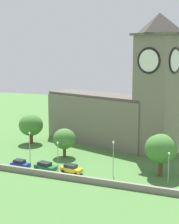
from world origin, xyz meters
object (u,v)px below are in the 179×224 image
car_blue (20,164)px  tree_churchyard (161,149)px  streetlamp_central (58,151)px  tree_riverside_west (64,139)px  car_green (45,166)px  church (120,106)px  streetlamp_east_end (169,162)px  tree_riverside_east (31,125)px  streetlamp_east_mid (113,153)px  car_yellow (71,169)px  streetlamp_west_mid (30,143)px

car_blue → tree_churchyard: (28.05, 6.64, 4.60)m
streetlamp_central → tree_riverside_west: tree_riverside_west is taller
car_green → tree_churchyard: (22.48, 5.88, 4.64)m
church → car_green: (-8.64, -23.95, -9.71)m
streetlamp_east_end → tree_riverside_east: (-38.79, 15.51, 0.85)m
church → streetlamp_east_mid: (5.32, -21.88, -5.90)m
tree_churchyard → streetlamp_central: bearing=-167.5°
church → car_yellow: bearing=-97.5°
car_green → tree_churchyard: bearing=14.7°
streetlamp_west_mid → car_yellow: bearing=-6.6°
streetlamp_west_mid → tree_riverside_east: bearing=120.8°
church → tree_riverside_west: (-9.21, -13.85, -6.33)m
streetlamp_central → car_green: bearing=-147.8°
car_yellow → tree_churchyard: bearing=17.0°
car_green → tree_riverside_west: (-0.57, 10.10, 3.38)m
streetlamp_west_mid → tree_riverside_east: (-9.41, 15.79, 0.12)m
tree_churchyard → streetlamp_east_end: bearing=-60.2°
tree_riverside_west → tree_riverside_east: 15.60m
streetlamp_central → tree_churchyard: size_ratio=0.71×
tree_riverside_east → streetlamp_east_end: bearing=-21.8°
streetlamp_west_mid → tree_riverside_east: 18.38m
tree_riverside_west → car_blue: bearing=-114.7°
car_blue → tree_riverside_west: (4.99, 10.86, 3.34)m
car_blue → tree_riverside_east: tree_riverside_east is taller
car_green → tree_churchyard: 23.70m
tree_riverside_west → streetlamp_east_mid: bearing=-28.9°
streetlamp_central → tree_riverside_west: (-2.79, 8.70, 0.18)m
streetlamp_east_mid → streetlamp_east_end: streetlamp_east_mid is taller
car_yellow → streetlamp_east_end: streetlamp_east_end is taller
car_yellow → streetlamp_central: 4.68m
church → car_green: size_ratio=7.70×
streetlamp_east_mid → car_blue: bearing=-171.8°
streetlamp_east_end → tree_riverside_west: tree_riverside_west is taller
car_blue → streetlamp_east_end: bearing=5.6°
car_green → streetlamp_east_end: size_ratio=0.82×
streetlamp_east_end → tree_churchyard: tree_churchyard is taller
car_blue → tree_riverside_east: size_ratio=0.52×
streetlamp_east_mid → car_green: bearing=-171.6°
streetlamp_east_mid → tree_riverside_east: size_ratio=0.90×
church → streetlamp_east_end: 27.77m
car_blue → tree_riverside_west: 12.41m
church → tree_riverside_east: 24.32m
church → car_blue: size_ratio=9.27×
streetlamp_east_mid → tree_riverside_west: size_ratio=1.06×
car_blue → streetlamp_central: (7.79, 2.16, 3.15)m
car_blue → streetlamp_central: streetlamp_central is taller
tree_churchyard → tree_riverside_east: tree_churchyard is taller
car_yellow → streetlamp_central: bearing=168.4°
streetlamp_central → streetlamp_east_end: (22.39, 0.78, 0.02)m
car_yellow → streetlamp_east_end: bearing=4.4°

